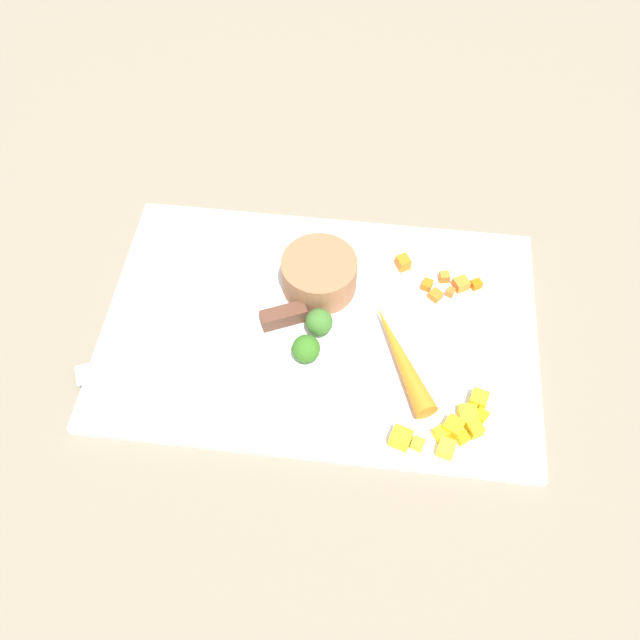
% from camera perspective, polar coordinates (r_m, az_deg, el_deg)
% --- Properties ---
extents(ground_plane, '(4.00, 4.00, 0.00)m').
position_cam_1_polar(ground_plane, '(0.83, -0.00, -0.83)').
color(ground_plane, gray).
extents(cutting_board, '(0.53, 0.35, 0.01)m').
position_cam_1_polar(cutting_board, '(0.82, -0.00, -0.61)').
color(cutting_board, white).
rests_on(cutting_board, ground_plane).
extents(prep_bowl, '(0.10, 0.10, 0.05)m').
position_cam_1_polar(prep_bowl, '(0.83, -0.07, 3.97)').
color(prep_bowl, '#996441').
rests_on(prep_bowl, cutting_board).
extents(chef_knife, '(0.27, 0.14, 0.02)m').
position_cam_1_polar(chef_knife, '(0.81, -7.15, -0.97)').
color(chef_knife, silver).
rests_on(chef_knife, cutting_board).
extents(whole_carrot, '(0.09, 0.15, 0.03)m').
position_cam_1_polar(whole_carrot, '(0.79, 6.93, -3.09)').
color(whole_carrot, orange).
rests_on(whole_carrot, cutting_board).
extents(carrot_dice_0, '(0.02, 0.02, 0.01)m').
position_cam_1_polar(carrot_dice_0, '(0.85, 9.93, 2.12)').
color(carrot_dice_0, orange).
rests_on(carrot_dice_0, cutting_board).
extents(carrot_dice_1, '(0.01, 0.01, 0.01)m').
position_cam_1_polar(carrot_dice_1, '(0.86, 11.19, 2.37)').
color(carrot_dice_1, orange).
rests_on(carrot_dice_1, cutting_board).
extents(carrot_dice_2, '(0.02, 0.02, 0.01)m').
position_cam_1_polar(carrot_dice_2, '(0.86, 12.05, 3.05)').
color(carrot_dice_2, orange).
rests_on(carrot_dice_2, cutting_board).
extents(carrot_dice_3, '(0.02, 0.02, 0.01)m').
position_cam_1_polar(carrot_dice_3, '(0.87, 13.30, 3.01)').
color(carrot_dice_3, orange).
rests_on(carrot_dice_3, cutting_board).
extents(carrot_dice_4, '(0.02, 0.02, 0.01)m').
position_cam_1_polar(carrot_dice_4, '(0.86, 9.22, 3.01)').
color(carrot_dice_4, orange).
rests_on(carrot_dice_4, cutting_board).
extents(carrot_dice_5, '(0.01, 0.01, 0.01)m').
position_cam_1_polar(carrot_dice_5, '(0.87, 10.67, 3.66)').
color(carrot_dice_5, orange).
rests_on(carrot_dice_5, cutting_board).
extents(carrot_dice_6, '(0.02, 0.02, 0.02)m').
position_cam_1_polar(carrot_dice_6, '(0.87, 7.17, 4.93)').
color(carrot_dice_6, orange).
rests_on(carrot_dice_6, cutting_board).
extents(pepper_dice_0, '(0.02, 0.02, 0.02)m').
position_cam_1_polar(pepper_dice_0, '(0.75, 10.82, -10.83)').
color(pepper_dice_0, yellow).
rests_on(pepper_dice_0, cutting_board).
extents(pepper_dice_1, '(0.02, 0.02, 0.02)m').
position_cam_1_polar(pepper_dice_1, '(0.78, 13.51, -6.69)').
color(pepper_dice_1, yellow).
rests_on(pepper_dice_1, cutting_board).
extents(pepper_dice_2, '(0.02, 0.02, 0.02)m').
position_cam_1_polar(pepper_dice_2, '(0.77, 12.60, -8.04)').
color(pepper_dice_2, yellow).
rests_on(pepper_dice_2, cutting_board).
extents(pepper_dice_3, '(0.02, 0.02, 0.01)m').
position_cam_1_polar(pepper_dice_3, '(0.75, 8.42, -10.52)').
color(pepper_dice_3, yellow).
rests_on(pepper_dice_3, cutting_board).
extents(pepper_dice_4, '(0.02, 0.02, 0.01)m').
position_cam_1_polar(pepper_dice_4, '(0.76, 12.15, -9.90)').
color(pepper_dice_4, yellow).
rests_on(pepper_dice_4, cutting_board).
extents(pepper_dice_5, '(0.02, 0.02, 0.01)m').
position_cam_1_polar(pepper_dice_5, '(0.76, 10.40, -9.58)').
color(pepper_dice_5, yellow).
rests_on(pepper_dice_5, cutting_board).
extents(pepper_dice_6, '(0.03, 0.03, 0.02)m').
position_cam_1_polar(pepper_dice_6, '(0.76, 11.40, -9.04)').
color(pepper_dice_6, yellow).
rests_on(pepper_dice_6, cutting_board).
extents(pepper_dice_7, '(0.03, 0.03, 0.02)m').
position_cam_1_polar(pepper_dice_7, '(0.74, 6.99, -10.07)').
color(pepper_dice_7, yellow).
rests_on(pepper_dice_7, cutting_board).
extents(pepper_dice_8, '(0.02, 0.02, 0.01)m').
position_cam_1_polar(pepper_dice_8, '(0.77, 13.68, -8.06)').
color(pepper_dice_8, yellow).
rests_on(pepper_dice_8, cutting_board).
extents(pepper_dice_9, '(0.02, 0.02, 0.02)m').
position_cam_1_polar(pepper_dice_9, '(0.76, 13.17, -9.09)').
color(pepper_dice_9, yellow).
rests_on(pepper_dice_9, cutting_board).
extents(broccoli_floret_0, '(0.03, 0.03, 0.04)m').
position_cam_1_polar(broccoli_floret_0, '(0.78, -1.20, -2.50)').
color(broccoli_floret_0, '#93C368').
rests_on(broccoli_floret_0, cutting_board).
extents(broccoli_floret_1, '(0.03, 0.03, 0.04)m').
position_cam_1_polar(broccoli_floret_1, '(0.80, 0.05, -0.20)').
color(broccoli_floret_1, '#95B75E').
rests_on(broccoli_floret_1, cutting_board).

